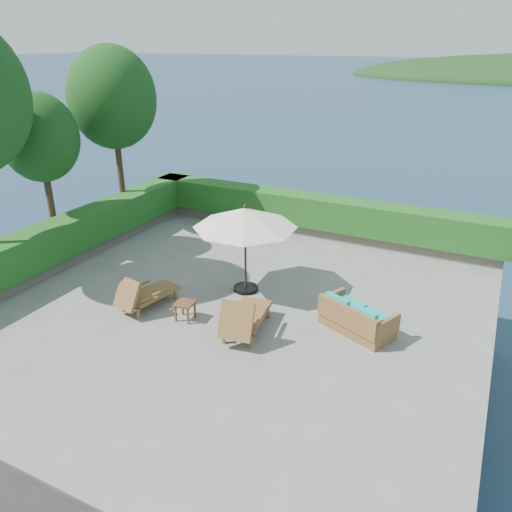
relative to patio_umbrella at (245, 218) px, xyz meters
The scene contains 14 objects.
ground 2.21m from the patio_umbrella, 86.34° to the right, with size 12.00×12.00×0.00m, color gray.
foundation 3.68m from the patio_umbrella, 86.34° to the right, with size 12.00×12.00×3.00m, color #514940.
ocean 5.09m from the patio_umbrella, 86.34° to the right, with size 600.00×600.00×0.00m, color #18344D.
planter_wall_far 5.04m from the patio_umbrella, 89.29° to the left, with size 12.00×0.60×0.36m, color #676052.
planter_wall_left 5.91m from the patio_umbrella, behind, with size 0.60×12.00×0.36m, color #676052.
hedge_far 4.83m from the patio_umbrella, 89.29° to the left, with size 12.40×0.90×1.00m, color #184513.
hedge_left 5.73m from the patio_umbrella, behind, with size 0.90×12.40×1.00m, color #184513.
tree_mid 6.54m from the patio_umbrella, behind, with size 2.20×2.20×4.83m.
tree_far 6.80m from the patio_umbrella, 158.91° to the left, with size 2.80×2.80×6.03m.
patio_umbrella is the anchor object (origin of this frame).
lounge_left 3.10m from the patio_umbrella, 132.67° to the right, with size 0.96×1.71×0.93m.
lounge_right 2.65m from the patio_umbrella, 63.07° to the right, with size 1.03×1.89×1.04m.
side_table 2.63m from the patio_umbrella, 106.47° to the right, with size 0.45×0.45×0.45m.
wicker_loveseat 3.66m from the patio_umbrella, 12.25° to the right, with size 1.86×1.45×0.82m.
Camera 1 is at (5.45, -9.51, 6.12)m, focal length 35.00 mm.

